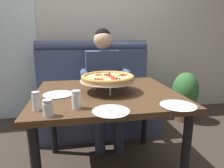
{
  "coord_description": "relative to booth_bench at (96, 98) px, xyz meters",
  "views": [
    {
      "loc": [
        -0.22,
        -1.49,
        1.18
      ],
      "look_at": [
        0.06,
        0.1,
        0.79
      ],
      "focal_mm": 31.33,
      "sensor_mm": 36.0,
      "label": 1
    }
  ],
  "objects": [
    {
      "name": "booth_bench",
      "position": [
        0.0,
        0.0,
        0.0
      ],
      "size": [
        1.51,
        0.78,
        1.13
      ],
      "color": "#424C6B",
      "rests_on": "ground_plane"
    },
    {
      "name": "plate_far_side",
      "position": [
        0.4,
        -1.36,
        0.36
      ],
      "size": [
        0.23,
        0.23,
        0.02
      ],
      "color": "white",
      "rests_on": "dining_table"
    },
    {
      "name": "dining_table",
      "position": [
        0.0,
        -0.95,
        0.26
      ],
      "size": [
        1.11,
        0.97,
        0.75
      ],
      "color": "#4C331E",
      "rests_on": "ground_plane"
    },
    {
      "name": "plate_near_left",
      "position": [
        -0.37,
        -0.97,
        0.36
      ],
      "size": [
        0.23,
        0.23,
        0.02
      ],
      "color": "white",
      "rests_on": "dining_table"
    },
    {
      "name": "potted_plant",
      "position": [
        1.26,
        -0.03,
        -0.01
      ],
      "size": [
        0.36,
        0.36,
        0.7
      ],
      "color": "brown",
      "rests_on": "ground_plane"
    },
    {
      "name": "pizza",
      "position": [
        0.02,
        -0.94,
        0.46
      ],
      "size": [
        0.44,
        0.44,
        0.14
      ],
      "color": "silver",
      "rests_on": "dining_table"
    },
    {
      "name": "shaker_pepper_flakes",
      "position": [
        -0.39,
        -1.38,
        0.39
      ],
      "size": [
        0.06,
        0.06,
        0.1
      ],
      "color": "white",
      "rests_on": "dining_table"
    },
    {
      "name": "back_wall_with_window",
      "position": [
        0.0,
        0.57,
        1.0
      ],
      "size": [
        6.0,
        0.12,
        2.8
      ],
      "primitive_type": "cube",
      "color": "beige",
      "rests_on": "ground_plane"
    },
    {
      "name": "shaker_parmesan",
      "position": [
        -0.23,
        -1.29,
        0.4
      ],
      "size": [
        0.06,
        0.06,
        0.11
      ],
      "color": "white",
      "rests_on": "dining_table"
    },
    {
      "name": "diner_main",
      "position": [
        0.08,
        -0.27,
        0.31
      ],
      "size": [
        0.54,
        0.64,
        1.27
      ],
      "color": "#2D3342",
      "rests_on": "ground_plane"
    },
    {
      "name": "shaker_oregano",
      "position": [
        -0.47,
        -1.27,
        0.4
      ],
      "size": [
        0.05,
        0.05,
        0.11
      ],
      "color": "white",
      "rests_on": "dining_table"
    },
    {
      "name": "plate_near_right",
      "position": [
        -0.03,
        -1.38,
        0.36
      ],
      "size": [
        0.22,
        0.22,
        0.02
      ],
      "color": "white",
      "rests_on": "dining_table"
    },
    {
      "name": "patio_chair",
      "position": [
        -1.41,
        1.06,
        0.13
      ],
      "size": [
        0.43,
        0.43,
        0.86
      ],
      "color": "black",
      "rests_on": "ground_plane"
    }
  ]
}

